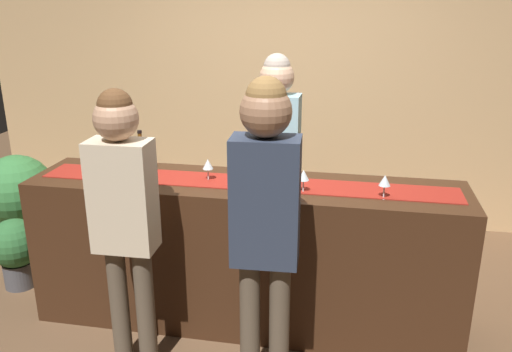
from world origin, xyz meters
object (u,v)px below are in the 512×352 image
(wine_glass_far_end, at_px, (304,176))
(wine_bottle_green, at_px, (271,166))
(customer_sipping, at_px, (265,210))
(potted_plant_tall, at_px, (19,198))
(bartender, at_px, (276,145))
(customer_browsing, at_px, (124,206))
(potted_plant_small, at_px, (16,248))
(wine_glass_mid_counter, at_px, (208,165))
(wine_bottle_clear, at_px, (241,167))
(wine_bottle_amber, at_px, (141,158))
(wine_glass_near_customer, at_px, (385,181))

(wine_glass_far_end, bearing_deg, wine_bottle_green, 148.45)
(customer_sipping, xyz_separation_m, potted_plant_tall, (-2.36, 1.34, -0.61))
(bartender, bearing_deg, customer_browsing, 61.86)
(customer_browsing, distance_m, potted_plant_small, 1.62)
(wine_glass_mid_counter, height_order, customer_browsing, customer_browsing)
(wine_bottle_green, bearing_deg, customer_sipping, -82.99)
(customer_sipping, distance_m, potted_plant_small, 2.35)
(bartender, bearing_deg, wine_bottle_clear, 78.75)
(wine_bottle_clear, height_order, potted_plant_tall, wine_bottle_clear)
(wine_glass_mid_counter, xyz_separation_m, wine_glass_far_end, (0.62, -0.11, 0.00))
(wine_bottle_green, height_order, bartender, bartender)
(bartender, relative_size, customer_sipping, 0.98)
(wine_bottle_amber, distance_m, potted_plant_tall, 1.65)
(wine_bottle_green, distance_m, potted_plant_tall, 2.43)
(bartender, distance_m, customer_browsing, 1.36)
(potted_plant_tall, bearing_deg, bartender, -1.60)
(wine_bottle_amber, height_order, wine_glass_near_customer, wine_bottle_amber)
(wine_glass_near_customer, bearing_deg, customer_sipping, -136.00)
(wine_bottle_amber, relative_size, customer_sipping, 0.17)
(wine_glass_near_customer, distance_m, wine_glass_far_end, 0.48)
(wine_bottle_green, xyz_separation_m, customer_sipping, (0.09, -0.73, 0.00))
(wine_glass_far_end, height_order, customer_sipping, customer_sipping)
(wine_bottle_amber, height_order, customer_sipping, customer_sipping)
(wine_bottle_amber, height_order, wine_bottle_clear, same)
(wine_glass_far_end, xyz_separation_m, potted_plant_small, (-2.19, 0.21, -0.79))
(potted_plant_tall, relative_size, potted_plant_small, 1.59)
(wine_glass_mid_counter, height_order, bartender, bartender)
(wine_bottle_green, relative_size, potted_plant_tall, 0.35)
(customer_browsing, distance_m, potted_plant_tall, 2.07)
(wine_glass_near_customer, bearing_deg, customer_browsing, -160.67)
(wine_glass_mid_counter, bearing_deg, wine_glass_far_end, -9.71)
(bartender, height_order, potted_plant_small, bartender)
(wine_bottle_clear, xyz_separation_m, wine_glass_mid_counter, (-0.22, 0.02, -0.01))
(customer_sipping, relative_size, potted_plant_small, 3.25)
(wine_bottle_green, relative_size, wine_glass_mid_counter, 2.10)
(wine_bottle_green, xyz_separation_m, wine_glass_near_customer, (0.70, -0.14, -0.01))
(potted_plant_small, bearing_deg, potted_plant_tall, 119.38)
(wine_bottle_green, relative_size, wine_glass_far_end, 2.10)
(wine_glass_far_end, bearing_deg, customer_sipping, -102.42)
(potted_plant_tall, height_order, potted_plant_small, potted_plant_tall)
(potted_plant_tall, bearing_deg, wine_bottle_clear, -17.56)
(wine_bottle_clear, xyz_separation_m, customer_browsing, (-0.53, -0.59, -0.07))
(wine_glass_mid_counter, height_order, customer_sipping, customer_sipping)
(wine_glass_far_end, height_order, customer_browsing, customer_browsing)
(wine_glass_near_customer, relative_size, customer_sipping, 0.08)
(customer_browsing, bearing_deg, wine_glass_near_customer, 18.15)
(wine_bottle_amber, xyz_separation_m, customer_sipping, (0.96, -0.73, 0.00))
(wine_bottle_green, xyz_separation_m, potted_plant_tall, (-2.27, 0.61, -0.61))
(potted_plant_tall, bearing_deg, wine_glass_far_end, -16.65)
(wine_bottle_clear, bearing_deg, wine_bottle_green, 16.12)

